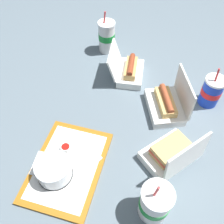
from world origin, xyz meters
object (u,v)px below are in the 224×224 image
Objects in this scene: clamshell_hotdog_corner at (129,70)px; soda_cup_right at (155,203)px; plastic_fork at (91,166)px; clamshell_sandwich_front at (171,153)px; ketchup_cup at (66,148)px; food_tray at (68,166)px; cake_container at (54,170)px; clamshell_hotdog_right at (167,104)px; soda_cup_back at (107,37)px; soda_cup_corner at (211,91)px.

soda_cup_right reaches higher than clamshell_hotdog_corner.
plastic_fork is 0.31m from clamshell_sandwich_front.
plastic_fork is (0.01, 0.13, -0.01)m from ketchup_cup.
cake_container reaches higher than food_tray.
clamshell_hotdog_right is at bearing 65.83° from clamshell_hotdog_corner.
soda_cup_right is (-0.06, 0.37, 0.03)m from cake_container.
soda_cup_back reaches higher than clamshell_hotdog_corner.
soda_cup_corner is (-0.55, 0.29, 0.06)m from plastic_fork.
food_tray is 0.07m from ketchup_cup.
soda_cup_back reaches higher than ketchup_cup.
soda_cup_right is at bearing 5.49° from clamshell_sandwich_front.
clamshell_hotdog_corner is at bearing -114.17° from clamshell_hotdog_right.
cake_container is 0.56× the size of soda_cup_back.
clamshell_sandwich_front is (-0.22, 0.33, 0.04)m from food_tray.
clamshell_sandwich_front is at bearing -6.92° from soda_cup_corner.
ketchup_cup is (-0.05, -0.04, 0.02)m from food_tray.
clamshell_sandwich_front is 1.06× the size of soda_cup_back.
clamshell_hotdog_right is 1.24× the size of soda_cup_corner.
ketchup_cup is 0.67m from soda_cup_back.
clamshell_sandwich_front is (-0.17, 0.37, 0.02)m from ketchup_cup.
soda_cup_back is at bearing -123.04° from clamshell_hotdog_corner.
plastic_fork is at bearing 132.65° from cake_container.
soda_cup_corner is (-0.64, 0.39, 0.02)m from cake_container.
clamshell_hotdog_right reaches higher than food_tray.
ketchup_cup is at bearing -165.63° from cake_container.
food_tray is at bearing -32.24° from soda_cup_corner.
clamshell_sandwich_front is at bearing 128.54° from cake_container.
food_tray is 3.22× the size of cake_container.
cake_container is at bearing -19.22° from food_tray.
clamshell_hotdog_right reaches higher than clamshell_hotdog_corner.
clamshell_hotdog_corner is (-0.61, -0.01, -0.01)m from cake_container.
clamshell_hotdog_corner is 1.08× the size of soda_cup_right.
food_tray is at bearing -88.35° from soda_cup_right.
soda_cup_back is (-0.64, -0.18, 0.06)m from ketchup_cup.
food_tray is 3.83× the size of plastic_fork.
plastic_fork is 0.28m from soda_cup_right.
soda_cup_corner is at bearing 147.76° from food_tray.
cake_container is 0.56× the size of clamshell_hotdog_corner.
food_tray is 0.40m from clamshell_sandwich_front.
clamshell_sandwich_front is 0.37m from soda_cup_corner.
soda_cup_right is at bearing 99.41° from cake_container.
ketchup_cup is 0.17× the size of soda_cup_back.
clamshell_sandwich_front is 0.96× the size of clamshell_hotdog_right.
clamshell_hotdog_right is at bearing 61.66° from soda_cup_back.
food_tray is at bearing -48.32° from plastic_fork.
soda_cup_right is at bearing 91.65° from food_tray.
clamshell_hotdog_right reaches higher than ketchup_cup.
clamshell_sandwich_front is at bearing 25.10° from clamshell_hotdog_right.
food_tray is 0.74m from soda_cup_back.
clamshell_hotdog_right is at bearing 176.28° from plastic_fork.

